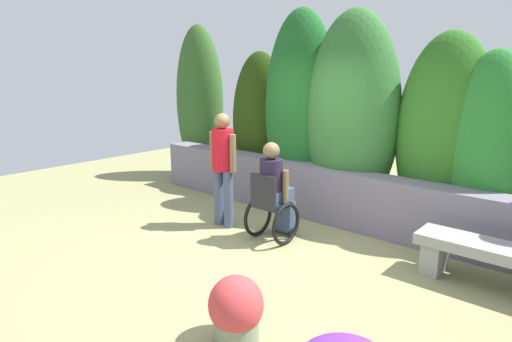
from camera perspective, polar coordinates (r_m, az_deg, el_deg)
The scene contains 7 objects.
ground_plane at distance 5.41m, azimuth 0.05°, elevation -11.24°, with size 13.63×13.63×0.00m, color #8D8C5C.
stone_retaining_wall at distance 6.58m, azimuth 9.86°, elevation -3.14°, with size 7.07×0.40×0.81m, color slate.
hedge_backdrop at distance 6.94m, azimuth 10.91°, elevation 6.52°, with size 8.08×1.20×3.18m.
stone_bench at distance 5.20m, azimuth 28.72°, elevation -10.12°, with size 1.54×0.45×0.48m.
person_in_wheelchair at distance 5.75m, azimuth 2.32°, elevation -3.13°, with size 0.53×0.66×1.33m.
person_standing_companion at distance 6.18m, azimuth -4.37°, elevation 1.12°, with size 0.49×0.30×1.64m.
flower_pot_purple_near at distance 3.82m, azimuth -2.63°, elevation -17.75°, with size 0.47×0.47×0.58m.
Camera 1 is at (3.21, -3.72, 2.25)m, focal length 30.53 mm.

